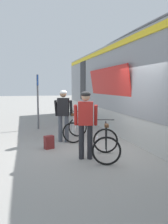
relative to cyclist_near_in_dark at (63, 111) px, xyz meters
name	(u,v)px	position (x,y,z in m)	size (l,w,h in m)	color
ground_plane	(102,151)	(0.89, -1.38, -1.05)	(80.00, 80.00, 0.00)	gray
cyclist_near_in_dark	(63,111)	(0.00, 0.00, 0.00)	(0.66, 0.46, 1.76)	#4C515B
cyclist_far_in_red	(86,119)	(0.23, -1.99, 0.00)	(0.66, 0.43, 1.76)	#232328
bicycle_near_white	(75,129)	(0.45, 0.18, -0.65)	(1.06, 1.26, 0.99)	black
bicycle_far_black	(106,144)	(0.74, -2.12, -0.65)	(1.02, 1.24, 0.99)	black
backpack_on_platform	(49,142)	(-0.59, -0.76, -0.85)	(0.28, 0.18, 0.40)	maroon
water_bottle_near_the_bikes	(97,140)	(1.06, -0.47, -0.94)	(0.07, 0.07, 0.23)	silver
water_bottle_by_the_backpack	(53,143)	(-0.42, -0.52, -0.94)	(0.08, 0.08, 0.22)	#338CCC
platform_sign_post	(38,92)	(-0.67, 2.63, 0.57)	(0.08, 0.70, 2.40)	#595B60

